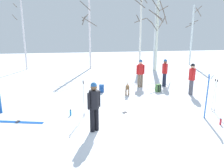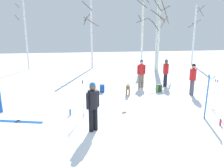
{
  "view_description": "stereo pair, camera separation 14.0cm",
  "coord_description": "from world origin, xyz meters",
  "px_view_note": "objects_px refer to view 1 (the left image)",
  "views": [
    {
      "loc": [
        -2.15,
        -7.49,
        3.29
      ],
      "look_at": [
        -0.35,
        2.0,
        1.0
      ],
      "focal_mm": 34.66,
      "sensor_mm": 36.0,
      "label": 1
    },
    {
      "loc": [
        -2.02,
        -7.51,
        3.29
      ],
      "look_at": [
        -0.35,
        2.0,
        1.0
      ],
      "focal_mm": 34.66,
      "sensor_mm": 36.0,
      "label": 2
    }
  ],
  "objects_px": {
    "person_3": "(140,72)",
    "ski_poles_1": "(84,98)",
    "ski_pair_lying_1": "(19,122)",
    "person_1": "(94,104)",
    "birch_tree_2": "(140,29)",
    "birch_tree_3": "(155,35)",
    "ski_pair_planted_1": "(207,96)",
    "water_bottle_0": "(71,113)",
    "water_bottle_1": "(221,122)",
    "birch_tree_4": "(157,34)",
    "person_2": "(165,71)",
    "dog": "(127,88)",
    "birch_tree_5": "(192,34)",
    "ski_poles_0": "(215,94)",
    "birch_tree_0": "(23,23)",
    "person_0": "(192,77)",
    "birch_tree_1": "(89,29)",
    "ski_pair_lying_0": "(124,112)",
    "backpack_0": "(102,88)",
    "backpack_1": "(158,88)"
  },
  "relations": [
    {
      "from": "person_1",
      "to": "water_bottle_0",
      "type": "distance_m",
      "value": 1.99
    },
    {
      "from": "ski_pair_lying_0",
      "to": "ski_poles_1",
      "type": "height_order",
      "value": "ski_poles_1"
    },
    {
      "from": "ski_poles_0",
      "to": "birch_tree_5",
      "type": "height_order",
      "value": "birch_tree_5"
    },
    {
      "from": "backpack_0",
      "to": "backpack_1",
      "type": "distance_m",
      "value": 3.23
    },
    {
      "from": "birch_tree_5",
      "to": "dog",
      "type": "bearing_deg",
      "value": -133.43
    },
    {
      "from": "ski_pair_lying_0",
      "to": "birch_tree_5",
      "type": "height_order",
      "value": "birch_tree_5"
    },
    {
      "from": "person_0",
      "to": "person_2",
      "type": "relative_size",
      "value": 1.0
    },
    {
      "from": "person_3",
      "to": "water_bottle_1",
      "type": "xyz_separation_m",
      "value": [
        1.15,
        -5.96,
        -0.87
      ]
    },
    {
      "from": "ski_pair_lying_1",
      "to": "person_1",
      "type": "bearing_deg",
      "value": -24.46
    },
    {
      "from": "dog",
      "to": "birch_tree_5",
      "type": "distance_m",
      "value": 14.13
    },
    {
      "from": "person_1",
      "to": "birch_tree_5",
      "type": "distance_m",
      "value": 18.56
    },
    {
      "from": "ski_pair_lying_0",
      "to": "water_bottle_1",
      "type": "relative_size",
      "value": 6.6
    },
    {
      "from": "birch_tree_0",
      "to": "birch_tree_1",
      "type": "xyz_separation_m",
      "value": [
        5.83,
        -0.41,
        -0.47
      ]
    },
    {
      "from": "person_2",
      "to": "water_bottle_1",
      "type": "distance_m",
      "value": 5.98
    },
    {
      "from": "ski_pair_planted_1",
      "to": "water_bottle_0",
      "type": "height_order",
      "value": "ski_pair_planted_1"
    },
    {
      "from": "person_3",
      "to": "birch_tree_0",
      "type": "distance_m",
      "value": 12.1
    },
    {
      "from": "water_bottle_0",
      "to": "birch_tree_0",
      "type": "distance_m",
      "value": 13.55
    },
    {
      "from": "ski_pair_planted_1",
      "to": "birch_tree_4",
      "type": "distance_m",
      "value": 11.08
    },
    {
      "from": "dog",
      "to": "birch_tree_3",
      "type": "distance_m",
      "value": 8.62
    },
    {
      "from": "water_bottle_1",
      "to": "person_2",
      "type": "bearing_deg",
      "value": 86.01
    },
    {
      "from": "ski_pair_lying_1",
      "to": "birch_tree_5",
      "type": "xyz_separation_m",
      "value": [
        14.5,
        12.94,
        3.18
      ]
    },
    {
      "from": "person_3",
      "to": "birch_tree_2",
      "type": "xyz_separation_m",
      "value": [
        2.82,
        8.91,
        2.64
      ]
    },
    {
      "from": "person_2",
      "to": "dog",
      "type": "bearing_deg",
      "value": -152.84
    },
    {
      "from": "dog",
      "to": "ski_poles_0",
      "type": "distance_m",
      "value": 4.37
    },
    {
      "from": "birch_tree_3",
      "to": "birch_tree_4",
      "type": "bearing_deg",
      "value": -42.89
    },
    {
      "from": "water_bottle_1",
      "to": "birch_tree_4",
      "type": "distance_m",
      "value": 11.94
    },
    {
      "from": "water_bottle_1",
      "to": "birch_tree_1",
      "type": "height_order",
      "value": "birch_tree_1"
    },
    {
      "from": "birch_tree_2",
      "to": "birch_tree_3",
      "type": "height_order",
      "value": "birch_tree_2"
    },
    {
      "from": "backpack_0",
      "to": "birch_tree_1",
      "type": "relative_size",
      "value": 0.06
    },
    {
      "from": "person_2",
      "to": "birch_tree_2",
      "type": "distance_m",
      "value": 9.42
    },
    {
      "from": "birch_tree_2",
      "to": "birch_tree_3",
      "type": "xyz_separation_m",
      "value": [
        0.24,
        -3.39,
        -0.5
      ]
    },
    {
      "from": "person_0",
      "to": "ski_pair_lying_0",
      "type": "bearing_deg",
      "value": -154.64
    },
    {
      "from": "backpack_1",
      "to": "birch_tree_0",
      "type": "bearing_deg",
      "value": 132.94
    },
    {
      "from": "birch_tree_5",
      "to": "person_1",
      "type": "bearing_deg",
      "value": -129.69
    },
    {
      "from": "birch_tree_2",
      "to": "backpack_1",
      "type": "bearing_deg",
      "value": -101.95
    },
    {
      "from": "birch_tree_4",
      "to": "ski_poles_1",
      "type": "bearing_deg",
      "value": -125.77
    },
    {
      "from": "birch_tree_1",
      "to": "ski_pair_lying_1",
      "type": "bearing_deg",
      "value": -107.23
    },
    {
      "from": "person_1",
      "to": "dog",
      "type": "height_order",
      "value": "person_1"
    },
    {
      "from": "person_3",
      "to": "birch_tree_1",
      "type": "bearing_deg",
      "value": 106.61
    },
    {
      "from": "ski_pair_lying_0",
      "to": "birch_tree_4",
      "type": "height_order",
      "value": "birch_tree_4"
    },
    {
      "from": "birch_tree_4",
      "to": "backpack_0",
      "type": "bearing_deg",
      "value": -133.14
    },
    {
      "from": "person_0",
      "to": "water_bottle_0",
      "type": "height_order",
      "value": "person_0"
    },
    {
      "from": "person_1",
      "to": "person_3",
      "type": "xyz_separation_m",
      "value": [
        3.45,
        5.59,
        0.0
      ]
    },
    {
      "from": "person_2",
      "to": "ski_pair_planted_1",
      "type": "height_order",
      "value": "ski_pair_planted_1"
    },
    {
      "from": "backpack_0",
      "to": "birch_tree_5",
      "type": "distance_m",
      "value": 14.58
    },
    {
      "from": "birch_tree_5",
      "to": "birch_tree_0",
      "type": "bearing_deg",
      "value": -179.13
    },
    {
      "from": "person_3",
      "to": "birch_tree_5",
      "type": "relative_size",
      "value": 0.28
    },
    {
      "from": "person_3",
      "to": "ski_poles_1",
      "type": "xyz_separation_m",
      "value": [
        -3.71,
        -4.21,
        -0.2
      ]
    },
    {
      "from": "person_2",
      "to": "ski_poles_0",
      "type": "bearing_deg",
      "value": -87.32
    },
    {
      "from": "birch_tree_2",
      "to": "dog",
      "type": "bearing_deg",
      "value": -111.17
    }
  ]
}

